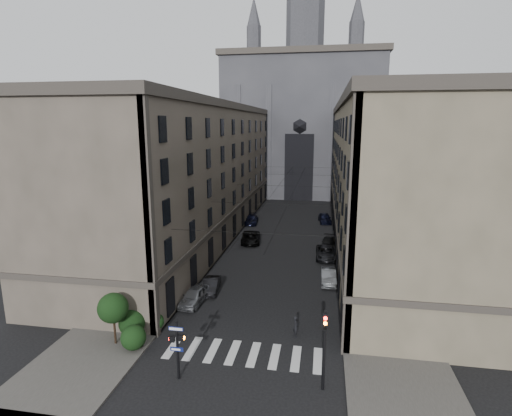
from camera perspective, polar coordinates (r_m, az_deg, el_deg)
The scene contains 20 objects.
ground at distance 26.21m, azimuth -4.25°, elevation -25.71°, with size 260.00×260.00×0.00m, color black.
sidewalk_left at distance 60.40m, azimuth -5.75°, elevation -3.43°, with size 7.00×80.00×0.15m, color #383533.
sidewalk_right at distance 58.56m, azimuth 14.54°, elevation -4.25°, with size 7.00×80.00×0.15m, color #383533.
zebra_crossing at distance 30.21m, azimuth -1.83°, elevation -20.03°, with size 11.00×3.20×0.01m, color beige.
building_left at distance 59.50m, azimuth -8.68°, elevation 5.36°, with size 13.60×60.60×18.85m.
building_right at distance 57.09m, azimuth 17.97°, elevation 4.65°, with size 13.60×60.60×18.85m.
gothic_tower at distance 95.22m, azimuth 6.72°, elevation 12.92°, with size 35.00×23.00×58.00m.
pedestrian_signal_left at distance 27.01m, azimuth -11.19°, elevation -18.73°, with size 1.02×0.38×4.00m.
traffic_light_right at distance 25.43m, azimuth 9.76°, elevation -18.24°, with size 0.34×0.50×5.20m.
shrub_cluster at distance 32.03m, azimuth -17.89°, elevation -15.00°, with size 3.90×4.40×3.90m.
tram_wires at distance 56.66m, azimuth 4.30°, elevation 3.00°, with size 14.00×60.00×0.43m.
car_left_near at distance 37.38m, azimuth -8.80°, elevation -12.31°, with size 1.75×4.36×1.49m, color slate.
car_left_midnear at distance 39.64m, azimuth -6.41°, elevation -10.92°, with size 1.39×3.97×1.31m, color black.
car_left_midfar at distance 54.80m, azimuth -0.77°, elevation -4.24°, with size 2.47×5.35×1.49m, color black.
car_left_far at distance 65.23m, azimuth -0.66°, elevation -1.66°, with size 1.93×4.74×1.38m, color black.
car_right_near at distance 42.05m, azimuth 10.31°, elevation -9.60°, with size 1.49×4.28×1.41m, color slate.
car_right_midnear at distance 49.24m, azimuth 9.99°, elevation -6.33°, with size 2.43×5.26×1.46m, color black.
car_right_midfar at distance 53.60m, azimuth 10.38°, elevation -4.90°, with size 1.86×4.57×1.33m, color black.
car_right_far at distance 66.80m, azimuth 9.81°, elevation -1.42°, with size 1.87×4.64×1.58m, color black.
pedestrian at distance 31.98m, azimuth 5.69°, elevation -16.45°, with size 0.60×0.40×1.65m, color black.
Camera 1 is at (5.21, -20.11, 15.98)m, focal length 28.00 mm.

